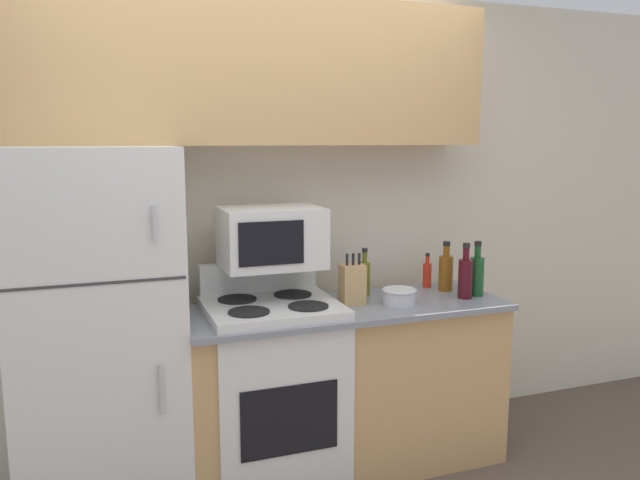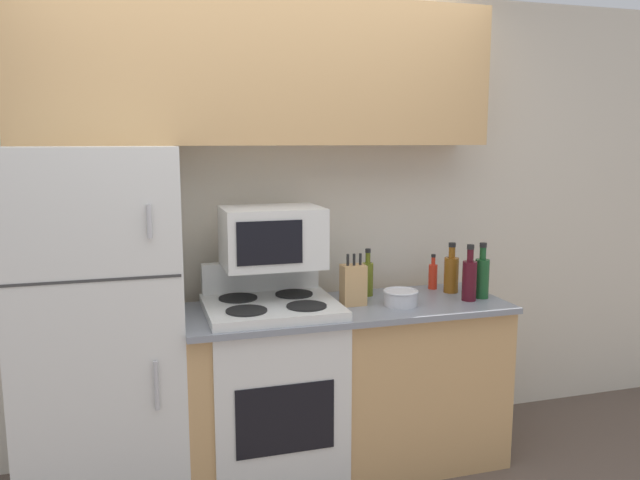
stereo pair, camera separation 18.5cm
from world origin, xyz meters
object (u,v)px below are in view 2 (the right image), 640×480
at_px(bottle_wine_red, 469,279).
at_px(knife_block, 353,284).
at_px(bowl, 401,297).
at_px(bottle_hot_sauce, 433,275).
at_px(bottle_wine_green, 482,276).
at_px(refrigerator, 101,328).
at_px(bottle_whiskey, 451,273).
at_px(stove, 272,389).
at_px(microwave, 272,237).
at_px(bottle_olive_oil, 368,277).

bearing_deg(bottle_wine_red, knife_block, 171.36).
distance_m(bowl, bottle_hot_sauce, 0.43).
bearing_deg(bowl, bottle_wine_green, 2.86).
height_order(refrigerator, bowl, refrigerator).
xyz_separation_m(knife_block, bottle_whiskey, (0.61, 0.09, 0.00)).
relative_size(bottle_whiskey, bottle_wine_green, 0.93).
bearing_deg(bottle_hot_sauce, bottle_whiskey, -59.61).
bearing_deg(stove, bottle_wine_green, -2.96).
relative_size(bowl, bottle_hot_sauce, 0.91).
bearing_deg(bottle_wine_red, microwave, 169.82).
relative_size(bottle_hot_sauce, bottle_wine_green, 0.67).
bearing_deg(refrigerator, stove, -5.43).
xyz_separation_m(knife_block, bowl, (0.23, -0.09, -0.06)).
bearing_deg(bottle_hot_sauce, refrigerator, -176.10).
bearing_deg(bottle_wine_green, stove, 177.04).
xyz_separation_m(microwave, knife_block, (0.40, -0.09, -0.25)).
distance_m(microwave, bottle_whiskey, 1.05).
bearing_deg(bottle_wine_red, bottle_wine_green, 18.74).
bearing_deg(microwave, refrigerator, -178.94).
distance_m(bottle_wine_red, bottle_whiskey, 0.19).
bearing_deg(refrigerator, bottle_olive_oil, 3.37).
height_order(knife_block, bottle_wine_green, bottle_wine_green).
distance_m(bottle_wine_red, bottle_wine_green, 0.10).
height_order(refrigerator, bottle_wine_red, refrigerator).
relative_size(bottle_whiskey, bottle_olive_oil, 1.08).
bearing_deg(bottle_wine_green, bottle_wine_red, -161.26).
bearing_deg(bottle_whiskey, bottle_wine_red, -88.36).
bearing_deg(bottle_wine_red, refrigerator, 174.84).
bearing_deg(bottle_wine_red, bottle_hot_sauce, 102.73).
bearing_deg(bottle_whiskey, bottle_wine_green, -57.44).
height_order(microwave, bottle_olive_oil, microwave).
distance_m(knife_block, bottle_wine_green, 0.71).
bearing_deg(refrigerator, knife_block, -3.42).
xyz_separation_m(refrigerator, bowl, (1.47, -0.16, 0.08)).
bearing_deg(bowl, bottle_wine_red, -1.15).
distance_m(refrigerator, microwave, 0.93).
bearing_deg(bottle_wine_red, stove, 175.04).
relative_size(stove, microwave, 2.21).
bearing_deg(bottle_wine_red, bottle_olive_oil, 152.51).
xyz_separation_m(stove, bottle_olive_oil, (0.57, 0.16, 0.51)).
distance_m(bottle_hot_sauce, bottle_wine_red, 0.30).
bearing_deg(bottle_olive_oil, refrigerator, -176.63).
bearing_deg(bottle_hot_sauce, bottle_olive_oil, -174.33).
relative_size(stove, bottle_wine_red, 3.66).
bearing_deg(bottle_whiskey, microwave, -179.77).
bearing_deg(stove, microwave, 73.48).
bearing_deg(bowl, bottle_whiskey, 25.10).
height_order(bottle_wine_red, bottle_olive_oil, bottle_wine_red).
bearing_deg(knife_block, bottle_hot_sauce, 19.60).
distance_m(microwave, bottle_wine_red, 1.07).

